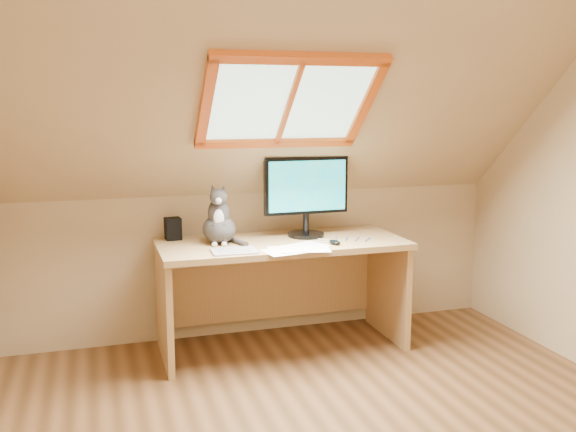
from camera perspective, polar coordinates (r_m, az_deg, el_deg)
name	(u,v)px	position (r m, az deg, el deg)	size (l,w,h in m)	color
room_shell	(370,148)	(2.69, 7.27, 6.06)	(3.52, 3.52, 2.41)	tan
desk	(279,271)	(4.30, -0.81, -4.94)	(1.60, 0.70, 0.73)	tan
monitor	(306,191)	(4.27, 1.64, 2.21)	(0.58, 0.24, 0.53)	black
cat	(219,222)	(4.10, -6.16, -0.54)	(0.25, 0.29, 0.39)	#413C3A
desk_speaker	(173,229)	(4.27, -10.19, -1.11)	(0.10, 0.10, 0.14)	black
graphics_tablet	(234,251)	(3.87, -4.80, -3.14)	(0.27, 0.19, 0.01)	#B2B2B7
mouse	(335,242)	(4.08, 4.17, -2.34)	(0.05, 0.10, 0.03)	black
papers	(292,249)	(3.93, 0.37, -2.93)	(0.35, 0.30, 0.01)	white
cables	(339,240)	(4.19, 4.60, -2.17)	(0.51, 0.26, 0.01)	silver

